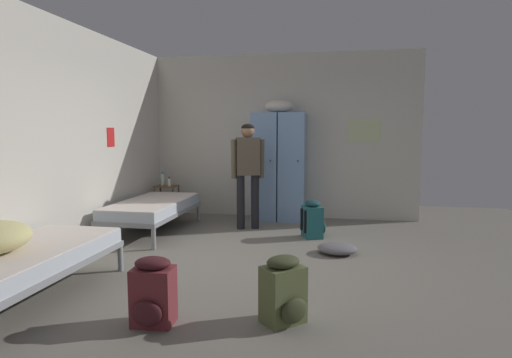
{
  "coord_description": "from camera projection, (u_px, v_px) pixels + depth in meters",
  "views": [
    {
      "loc": [
        0.98,
        -4.88,
        1.53
      ],
      "look_at": [
        0.0,
        0.27,
        0.95
      ],
      "focal_mm": 30.03,
      "sensor_mm": 36.0,
      "label": 1
    }
  ],
  "objects": [
    {
      "name": "room_backdrop",
      "position": [
        187.0,
        137.0,
        6.44
      ],
      "size": [
        4.75,
        5.48,
        2.9
      ],
      "color": "beige",
      "rests_on": "ground_plane"
    },
    {
      "name": "backpack_maroon",
      "position": [
        153.0,
        293.0,
        3.39
      ],
      "size": [
        0.33,
        0.35,
        0.55
      ],
      "color": "maroon",
      "rests_on": "ground_plane"
    },
    {
      "name": "backpack_teal",
      "position": [
        313.0,
        220.0,
        6.2
      ],
      "size": [
        0.4,
        0.38,
        0.55
      ],
      "color": "#23666B",
      "rests_on": "ground_plane"
    },
    {
      "name": "locker_bank",
      "position": [
        279.0,
        164.0,
        7.38
      ],
      "size": [
        0.9,
        0.55,
        2.07
      ],
      "color": "#7A9ECC",
      "rests_on": "ground_plane"
    },
    {
      "name": "person_traveler",
      "position": [
        248.0,
        166.0,
        6.68
      ],
      "size": [
        0.5,
        0.32,
        1.65
      ],
      "color": "black",
      "rests_on": "ground_plane"
    },
    {
      "name": "water_bottle",
      "position": [
        163.0,
        179.0,
        7.68
      ],
      "size": [
        0.06,
        0.06,
        0.24
      ],
      "color": "silver",
      "rests_on": "shelf_unit"
    },
    {
      "name": "ground_plane",
      "position": [
        252.0,
        260.0,
        5.12
      ],
      "size": [
        8.67,
        8.67,
        0.0
      ],
      "primitive_type": "plane",
      "color": "slate"
    },
    {
      "name": "backpack_olive",
      "position": [
        284.0,
        291.0,
        3.42
      ],
      "size": [
        0.42,
        0.42,
        0.55
      ],
      "color": "#566038",
      "rests_on": "ground_plane"
    },
    {
      "name": "lotion_bottle",
      "position": [
        169.0,
        182.0,
        7.6
      ],
      "size": [
        0.05,
        0.05,
        0.16
      ],
      "color": "white",
      "rests_on": "shelf_unit"
    },
    {
      "name": "clothes_pile_grey",
      "position": [
        337.0,
        248.0,
        5.39
      ],
      "size": [
        0.5,
        0.43,
        0.14
      ],
      "color": "slate",
      "rests_on": "ground_plane"
    },
    {
      "name": "bed_left_front",
      "position": [
        26.0,
        260.0,
        3.87
      ],
      "size": [
        0.9,
        1.9,
        0.49
      ],
      "color": "gray",
      "rests_on": "ground_plane"
    },
    {
      "name": "shelf_unit",
      "position": [
        167.0,
        198.0,
        7.69
      ],
      "size": [
        0.38,
        0.3,
        0.57
      ],
      "color": "brown",
      "rests_on": "ground_plane"
    },
    {
      "name": "bed_left_rear",
      "position": [
        153.0,
        208.0,
        6.51
      ],
      "size": [
        0.9,
        1.9,
        0.49
      ],
      "color": "gray",
      "rests_on": "ground_plane"
    }
  ]
}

